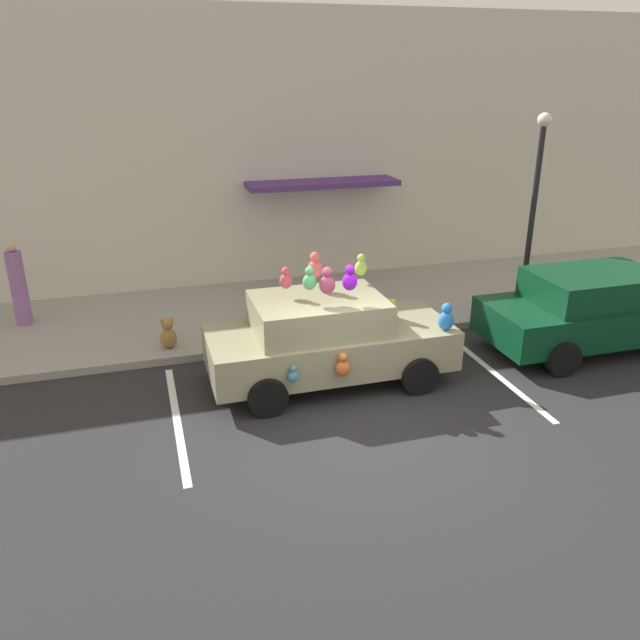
{
  "coord_description": "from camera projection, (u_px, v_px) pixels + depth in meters",
  "views": [
    {
      "loc": [
        -3.05,
        -7.8,
        5.09
      ],
      "look_at": [
        -0.08,
        2.2,
        0.9
      ],
      "focal_mm": 35.36,
      "sensor_mm": 36.0,
      "label": 1
    }
  ],
  "objects": [
    {
      "name": "ground_plane",
      "position": [
        366.0,
        425.0,
        9.64
      ],
      "size": [
        60.0,
        60.0,
        0.0
      ],
      "primitive_type": "plane",
      "color": "#262628"
    },
    {
      "name": "sidewalk",
      "position": [
        288.0,
        309.0,
        14.06
      ],
      "size": [
        24.0,
        4.0,
        0.15
      ],
      "primitive_type": "cube",
      "color": "gray",
      "rests_on": "ground"
    },
    {
      "name": "storefront_building",
      "position": [
        264.0,
        154.0,
        14.8
      ],
      "size": [
        24.0,
        1.25,
        6.4
      ],
      "color": "beige",
      "rests_on": "ground"
    },
    {
      "name": "parking_stripe_front",
      "position": [
        495.0,
        373.0,
        11.27
      ],
      "size": [
        0.12,
        3.6,
        0.01
      ],
      "primitive_type": "cube",
      "color": "silver",
      "rests_on": "ground"
    },
    {
      "name": "parking_stripe_rear",
      "position": [
        177.0,
        419.0,
        9.79
      ],
      "size": [
        0.12,
        3.6,
        0.01
      ],
      "primitive_type": "cube",
      "color": "silver",
      "rests_on": "ground"
    },
    {
      "name": "plush_covered_car",
      "position": [
        328.0,
        338.0,
        10.72
      ],
      "size": [
        4.16,
        2.03,
        2.22
      ],
      "color": "gray",
      "rests_on": "ground"
    },
    {
      "name": "parked_sedan_behind",
      "position": [
        599.0,
        309.0,
        12.06
      ],
      "size": [
        4.59,
        1.98,
        1.54
      ],
      "color": "#0A381E",
      "rests_on": "ground"
    },
    {
      "name": "teddy_bear_on_sidewalk",
      "position": [
        168.0,
        334.0,
        11.83
      ],
      "size": [
        0.32,
        0.26,
        0.6
      ],
      "color": "#9E723D",
      "rests_on": "sidewalk"
    },
    {
      "name": "street_lamp_post",
      "position": [
        535.0,
        194.0,
        13.07
      ],
      "size": [
        0.28,
        0.28,
        4.11
      ],
      "color": "black",
      "rests_on": "sidewalk"
    },
    {
      "name": "pedestrian_near_shopfront",
      "position": [
        19.0,
        287.0,
        12.76
      ],
      "size": [
        0.32,
        0.32,
        1.74
      ],
      "color": "#925E9D",
      "rests_on": "sidewalk"
    }
  ]
}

